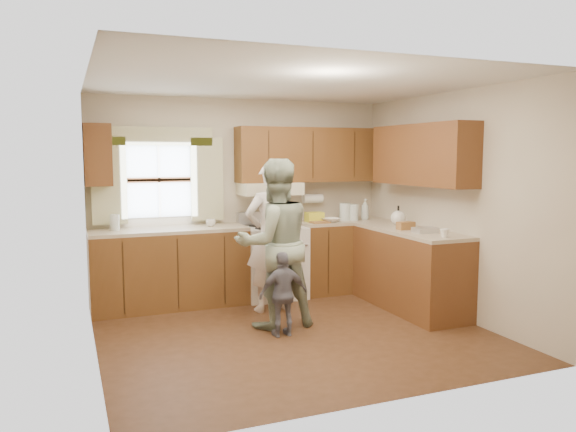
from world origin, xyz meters
name	(u,v)px	position (x,y,z in m)	size (l,w,h in m)	color
room	(294,211)	(0.00, 0.00, 1.25)	(3.80, 3.80, 3.80)	#412614
kitchen_fixtures	(307,234)	(0.61, 1.08, 0.84)	(3.80, 2.25, 2.15)	#492C0F
stove	(272,261)	(0.30, 1.44, 0.47)	(0.76, 0.67, 1.07)	silver
woman_left	(272,237)	(0.08, 0.85, 0.86)	(0.63, 0.41, 1.73)	white
woman_right	(275,244)	(-0.10, 0.28, 0.88)	(0.86, 0.67, 1.76)	#274132
child	(283,294)	(-0.13, -0.06, 0.43)	(0.50, 0.21, 0.85)	slate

